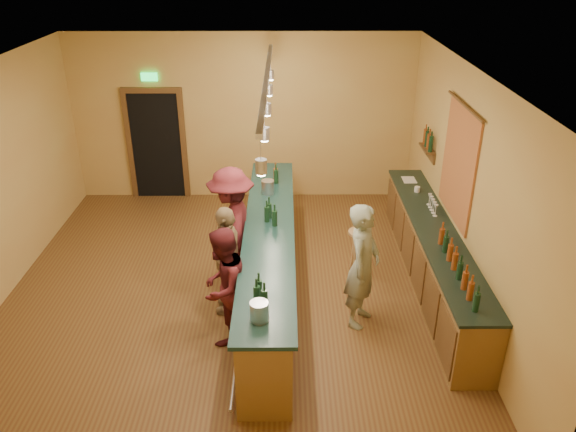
{
  "coord_description": "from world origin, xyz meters",
  "views": [
    {
      "loc": [
        0.8,
        -6.94,
        4.67
      ],
      "look_at": [
        0.84,
        0.2,
        1.14
      ],
      "focal_mm": 35.0,
      "sensor_mm": 36.0,
      "label": 1
    }
  ],
  "objects_px": {
    "tasting_bar": "(269,256)",
    "bar_stool": "(359,240)",
    "customer_a": "(223,287)",
    "customer_b": "(228,260)",
    "bartender": "(363,266)",
    "customer_c": "(232,227)",
    "back_counter": "(433,256)"
  },
  "relations": [
    {
      "from": "tasting_bar",
      "to": "bar_stool",
      "type": "bearing_deg",
      "value": 22.94
    },
    {
      "from": "tasting_bar",
      "to": "customer_a",
      "type": "bearing_deg",
      "value": -117.25
    },
    {
      "from": "tasting_bar",
      "to": "customer_b",
      "type": "bearing_deg",
      "value": -143.02
    },
    {
      "from": "customer_b",
      "to": "bartender",
      "type": "bearing_deg",
      "value": 82.42
    },
    {
      "from": "tasting_bar",
      "to": "customer_c",
      "type": "relative_size",
      "value": 2.81
    },
    {
      "from": "customer_a",
      "to": "customer_b",
      "type": "distance_m",
      "value": 0.65
    },
    {
      "from": "customer_a",
      "to": "customer_b",
      "type": "relative_size",
      "value": 1.0
    },
    {
      "from": "bartender",
      "to": "tasting_bar",
      "type": "bearing_deg",
      "value": 84.01
    },
    {
      "from": "tasting_bar",
      "to": "customer_c",
      "type": "bearing_deg",
      "value": 150.07
    },
    {
      "from": "bartender",
      "to": "bar_stool",
      "type": "bearing_deg",
      "value": 18.53
    },
    {
      "from": "bartender",
      "to": "customer_a",
      "type": "relative_size",
      "value": 1.1
    },
    {
      "from": "customer_c",
      "to": "bar_stool",
      "type": "bearing_deg",
      "value": 96.58
    },
    {
      "from": "back_counter",
      "to": "bar_stool",
      "type": "relative_size",
      "value": 6.53
    },
    {
      "from": "back_counter",
      "to": "customer_b",
      "type": "bearing_deg",
      "value": -168.59
    },
    {
      "from": "back_counter",
      "to": "bartender",
      "type": "distance_m",
      "value": 1.51
    },
    {
      "from": "tasting_bar",
      "to": "customer_c",
      "type": "xyz_separation_m",
      "value": [
        -0.55,
        0.32,
        0.3
      ]
    },
    {
      "from": "customer_b",
      "to": "customer_a",
      "type": "bearing_deg",
      "value": 1.84
    },
    {
      "from": "bar_stool",
      "to": "bartender",
      "type": "bearing_deg",
      "value": -95.39
    },
    {
      "from": "tasting_bar",
      "to": "customer_c",
      "type": "distance_m",
      "value": 0.7
    },
    {
      "from": "back_counter",
      "to": "tasting_bar",
      "type": "height_order",
      "value": "tasting_bar"
    },
    {
      "from": "customer_a",
      "to": "customer_b",
      "type": "bearing_deg",
      "value": -160.18
    },
    {
      "from": "customer_a",
      "to": "bar_stool",
      "type": "bearing_deg",
      "value": 150.56
    },
    {
      "from": "back_counter",
      "to": "tasting_bar",
      "type": "xyz_separation_m",
      "value": [
        -2.4,
        -0.18,
        0.12
      ]
    },
    {
      "from": "back_counter",
      "to": "customer_c",
      "type": "distance_m",
      "value": 2.98
    },
    {
      "from": "customer_a",
      "to": "bar_stool",
      "type": "xyz_separation_m",
      "value": [
        1.9,
        1.64,
        -0.23
      ]
    },
    {
      "from": "customer_b",
      "to": "bar_stool",
      "type": "bearing_deg",
      "value": 119.25
    },
    {
      "from": "bartender",
      "to": "bar_stool",
      "type": "height_order",
      "value": "bartender"
    },
    {
      "from": "customer_b",
      "to": "bar_stool",
      "type": "xyz_separation_m",
      "value": [
        1.9,
        0.99,
        -0.24
      ]
    },
    {
      "from": "tasting_bar",
      "to": "customer_b",
      "type": "xyz_separation_m",
      "value": [
        -0.55,
        -0.41,
        0.18
      ]
    },
    {
      "from": "back_counter",
      "to": "customer_c",
      "type": "height_order",
      "value": "customer_c"
    },
    {
      "from": "customer_c",
      "to": "bar_stool",
      "type": "relative_size",
      "value": 2.6
    },
    {
      "from": "customer_b",
      "to": "bar_stool",
      "type": "height_order",
      "value": "customer_b"
    }
  ]
}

